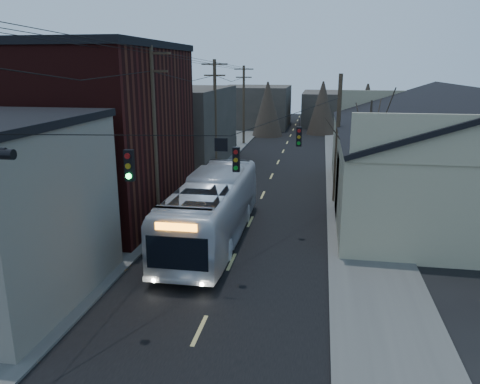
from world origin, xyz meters
name	(u,v)px	position (x,y,z in m)	size (l,w,h in m)	color
road_surface	(269,182)	(0.00, 30.00, 0.01)	(9.00, 110.00, 0.02)	black
sidewalk_left	(190,178)	(-6.50, 30.00, 0.06)	(4.00, 110.00, 0.12)	#474744
sidewalk_right	(352,185)	(6.50, 30.00, 0.06)	(4.00, 110.00, 0.12)	#474744
building_brick	(87,134)	(-10.00, 20.00, 5.00)	(10.00, 12.00, 10.00)	black
building_left_far	(175,126)	(-9.50, 36.00, 3.50)	(9.00, 14.00, 7.00)	#35302A
warehouse	(464,168)	(13.00, 25.00, 2.70)	(16.16, 20.60, 7.73)	gray
building_far_left	(255,106)	(-6.00, 65.00, 3.00)	(10.00, 12.00, 6.00)	#35302A
building_far_right	(341,108)	(7.00, 70.00, 2.50)	(12.00, 14.00, 5.00)	#35302A
bare_tree	(367,166)	(6.50, 20.00, 3.60)	(0.40, 0.40, 7.20)	black
utility_lines	(214,128)	(-3.11, 24.14, 4.95)	(11.24, 45.28, 10.50)	#382B1E
bus	(212,209)	(-1.52, 16.62, 1.74)	(2.93, 12.52, 3.49)	silver
parked_car	(224,169)	(-3.91, 31.42, 0.65)	(1.38, 3.96, 1.30)	#989A9F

